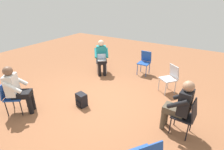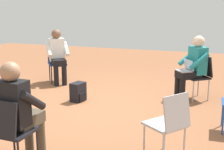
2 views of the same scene
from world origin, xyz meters
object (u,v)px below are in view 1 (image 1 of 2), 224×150
at_px(chair_northwest, 11,95).
at_px(chair_southeast, 170,77).
at_px(person_in_black, 180,104).
at_px(chair_east, 145,61).
at_px(chair_south, 187,115).
at_px(person_in_white, 16,88).
at_px(person_with_laptop, 101,56).
at_px(backpack_near_laptop_user, 82,100).
at_px(chair_northeast, 101,59).

bearing_deg(chair_northwest, chair_southeast, 98.97).
height_order(chair_northwest, person_in_black, person_in_black).
height_order(chair_east, person_in_black, person_in_black).
distance_m(chair_south, person_in_white, 3.88).
bearing_deg(chair_southeast, chair_south, 152.96).
bearing_deg(person_in_black, chair_northwest, 115.65).
bearing_deg(chair_southeast, person_in_white, 83.85).
distance_m(person_with_laptop, backpack_near_laptop_user, 2.25).
bearing_deg(person_with_laptop, chair_northeast, -90.00).
distance_m(chair_southeast, person_in_white, 4.14).
bearing_deg(backpack_near_laptop_user, person_with_laptop, 20.98).
height_order(chair_southeast, chair_northeast, same).
relative_size(person_in_white, backpack_near_laptop_user, 3.44).
distance_m(chair_southeast, backpack_near_laptop_user, 2.66).
bearing_deg(chair_northeast, person_in_white, 48.41).
distance_m(chair_south, chair_southeast, 1.81).
bearing_deg(chair_southeast, person_in_black, 148.13).
bearing_deg(backpack_near_laptop_user, person_in_white, 132.28).
bearing_deg(person_with_laptop, chair_southeast, 140.90).
bearing_deg(chair_south, backpack_near_laptop_user, 101.29).
bearing_deg(person_in_white, person_in_black, 74.52).
relative_size(chair_southeast, chair_northwest, 1.00).
relative_size(chair_southeast, person_with_laptop, 0.69).
bearing_deg(chair_northwest, chair_east, 118.27).
bearing_deg(chair_east, chair_northeast, 23.58).
height_order(person_with_laptop, person_in_black, same).
distance_m(person_in_black, backpack_near_laptop_user, 2.44).
xyz_separation_m(chair_northeast, person_with_laptop, (-0.13, -0.10, 0.20)).
xyz_separation_m(chair_southeast, chair_northeast, (0.20, 2.64, 0.00)).
bearing_deg(chair_northeast, chair_northwest, 46.23).
relative_size(chair_northwest, person_with_laptop, 0.69).
bearing_deg(person_with_laptop, person_in_white, 46.31).
height_order(chair_northwest, chair_northeast, same).
distance_m(chair_northeast, backpack_near_laptop_user, 2.38).
height_order(chair_southeast, chair_northwest, same).
bearing_deg(chair_south, person_with_laptop, 66.32).
bearing_deg(chair_northwest, person_with_laptop, 134.77).
bearing_deg(backpack_near_laptop_user, chair_southeast, -41.46).
relative_size(chair_northwest, person_in_black, 0.69).
distance_m(chair_east, person_in_black, 3.07).
bearing_deg(person_in_black, backpack_near_laptop_user, 102.08).
bearing_deg(person_in_white, chair_southeast, 99.33).
xyz_separation_m(chair_east, chair_northeast, (-0.67, 1.47, 0.00)).
distance_m(chair_northwest, backpack_near_laptop_user, 1.70).
bearing_deg(person_with_laptop, backpack_near_laptop_user, 73.37).
distance_m(chair_south, backpack_near_laptop_user, 2.57).
xyz_separation_m(person_with_laptop, backpack_near_laptop_user, (-2.05, -0.78, -0.53)).
xyz_separation_m(chair_south, person_in_white, (-1.35, 3.63, 0.20)).
xyz_separation_m(chair_south, person_in_black, (0.01, 0.17, 0.20)).
height_order(chair_southeast, backpack_near_laptop_user, chair_southeast).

